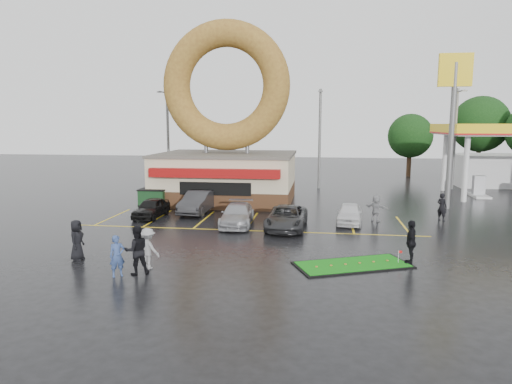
# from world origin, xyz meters

# --- Properties ---
(ground) EXTENTS (120.00, 120.00, 0.00)m
(ground) POSITION_xyz_m (0.00, 0.00, 0.00)
(ground) COLOR black
(ground) RESTS_ON ground
(donut_shop) EXTENTS (10.20, 8.70, 13.50)m
(donut_shop) POSITION_xyz_m (-3.00, 12.97, 4.46)
(donut_shop) COLOR #472B19
(donut_shop) RESTS_ON ground
(gas_station) EXTENTS (12.30, 13.65, 5.90)m
(gas_station) POSITION_xyz_m (20.00, 20.94, 3.70)
(gas_station) COLOR silver
(gas_station) RESTS_ON ground
(shell_sign) EXTENTS (2.20, 0.36, 10.60)m
(shell_sign) POSITION_xyz_m (13.00, 12.00, 7.38)
(shell_sign) COLOR slate
(shell_sign) RESTS_ON ground
(streetlight_left) EXTENTS (0.40, 2.21, 9.00)m
(streetlight_left) POSITION_xyz_m (-10.00, 19.92, 4.78)
(streetlight_left) COLOR slate
(streetlight_left) RESTS_ON ground
(streetlight_mid) EXTENTS (0.40, 2.21, 9.00)m
(streetlight_mid) POSITION_xyz_m (4.00, 20.92, 4.78)
(streetlight_mid) COLOR slate
(streetlight_mid) RESTS_ON ground
(streetlight_right) EXTENTS (0.40, 2.21, 9.00)m
(streetlight_right) POSITION_xyz_m (16.00, 21.92, 4.78)
(streetlight_right) COLOR slate
(streetlight_right) RESTS_ON ground
(tree_far_c) EXTENTS (6.30, 6.30, 9.00)m
(tree_far_c) POSITION_xyz_m (22.00, 34.00, 5.84)
(tree_far_c) COLOR #332114
(tree_far_c) RESTS_ON ground
(tree_far_d) EXTENTS (4.90, 4.90, 7.00)m
(tree_far_d) POSITION_xyz_m (14.00, 32.00, 4.53)
(tree_far_d) COLOR #332114
(tree_far_d) RESTS_ON ground
(car_black) EXTENTS (1.60, 3.68, 1.24)m
(car_black) POSITION_xyz_m (-6.49, 6.11, 0.62)
(car_black) COLOR black
(car_black) RESTS_ON ground
(car_dgrey) EXTENTS (1.85, 4.54, 1.46)m
(car_dgrey) POSITION_xyz_m (-3.92, 8.00, 0.73)
(car_dgrey) COLOR #29282B
(car_dgrey) RESTS_ON ground
(car_silver) EXTENTS (2.04, 4.46, 1.27)m
(car_silver) POSITION_xyz_m (-0.68, 4.68, 0.63)
(car_silver) COLOR #9A9A9E
(car_silver) RESTS_ON ground
(car_grey) EXTENTS (2.31, 4.71, 1.29)m
(car_grey) POSITION_xyz_m (2.26, 4.17, 0.64)
(car_grey) COLOR #2C2D2F
(car_grey) RESTS_ON ground
(car_white) EXTENTS (1.82, 3.71, 1.22)m
(car_white) POSITION_xyz_m (5.89, 6.03, 0.61)
(car_white) COLOR silver
(car_white) RESTS_ON ground
(person_blue) EXTENTS (0.71, 0.68, 1.64)m
(person_blue) POSITION_xyz_m (-3.68, -4.91, 0.82)
(person_blue) COLOR #32487D
(person_blue) RESTS_ON ground
(person_blackjkt) EXTENTS (1.19, 1.12, 1.95)m
(person_blackjkt) POSITION_xyz_m (-3.02, -4.56, 0.98)
(person_blackjkt) COLOR black
(person_blackjkt) RESTS_ON ground
(person_hoodie) EXTENTS (1.25, 0.99, 1.70)m
(person_hoodie) POSITION_xyz_m (-2.85, -3.81, 0.85)
(person_hoodie) COLOR gray
(person_hoodie) RESTS_ON ground
(person_bystander) EXTENTS (0.64, 0.92, 1.79)m
(person_bystander) POSITION_xyz_m (-6.37, -3.11, 0.89)
(person_bystander) COLOR black
(person_bystander) RESTS_ON ground
(person_cameraman) EXTENTS (0.69, 1.19, 1.90)m
(person_cameraman) POSITION_xyz_m (7.97, -1.67, 0.95)
(person_cameraman) COLOR black
(person_cameraman) RESTS_ON ground
(person_walker_near) EXTENTS (1.49, 1.26, 1.61)m
(person_walker_near) POSITION_xyz_m (7.52, 6.92, 0.80)
(person_walker_near) COLOR #959597
(person_walker_near) RESTS_ON ground
(person_walker_far) EXTENTS (0.74, 0.73, 1.72)m
(person_walker_far) POSITION_xyz_m (11.54, 7.62, 0.86)
(person_walker_far) COLOR black
(person_walker_far) RESTS_ON ground
(dumpster) EXTENTS (1.82, 1.23, 1.30)m
(dumpster) POSITION_xyz_m (-7.50, 9.13, 0.65)
(dumpster) COLOR #173E1D
(dumpster) RESTS_ON ground
(putting_green) EXTENTS (5.23, 3.79, 0.60)m
(putting_green) POSITION_xyz_m (5.53, -2.25, 0.04)
(putting_green) COLOR black
(putting_green) RESTS_ON ground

